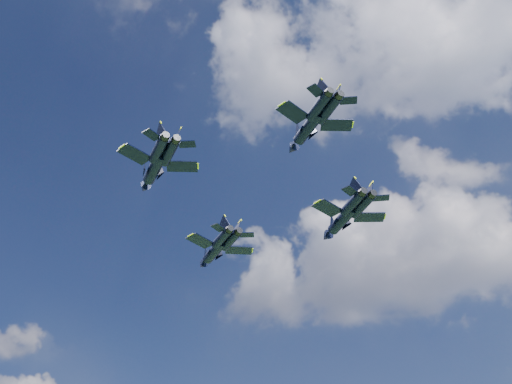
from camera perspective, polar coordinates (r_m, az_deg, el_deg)
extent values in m
cylinder|color=black|center=(117.63, -3.66, -5.23)|extent=(8.51, 7.44, 1.89)
cone|color=black|center=(122.59, -4.79, -6.48)|extent=(3.24, 3.11, 1.78)
ellipsoid|color=brown|center=(120.72, -4.30, -5.71)|extent=(2.98, 2.70, 0.86)
cube|color=black|center=(114.73, -4.97, -4.35)|extent=(4.04, 5.42, 0.19)
cube|color=black|center=(117.26, -1.55, -5.19)|extent=(5.55, 4.72, 0.19)
cube|color=black|center=(110.62, -3.37, -3.18)|extent=(2.04, 2.78, 0.15)
cube|color=black|center=(112.52, -0.82, -3.83)|extent=(2.93, 2.43, 0.15)
cube|color=black|center=(112.57, -2.78, -2.93)|extent=(2.85, 1.84, 3.16)
cube|color=black|center=(113.37, -1.72, -3.20)|extent=(2.04, 2.53, 3.16)
cylinder|color=black|center=(100.50, -8.98, 2.13)|extent=(8.18, 7.62, 1.86)
cone|color=black|center=(105.29, -9.90, 0.33)|extent=(3.18, 3.11, 1.76)
ellipsoid|color=brown|center=(103.54, -9.48, 1.34)|extent=(2.88, 2.73, 0.85)
cube|color=black|center=(98.29, -10.72, 3.31)|extent=(4.16, 5.40, 0.19)
cube|color=black|center=(99.61, -6.59, 2.28)|extent=(5.46, 4.51, 0.19)
cube|color=black|center=(94.21, -9.26, 5.05)|extent=(2.11, 2.79, 0.14)
cube|color=black|center=(95.21, -6.15, 4.25)|extent=(2.87, 2.31, 0.14)
cube|color=black|center=(96.01, -8.42, 5.20)|extent=(2.75, 1.82, 3.12)
cube|color=black|center=(96.43, -7.13, 4.86)|extent=(1.90, 2.58, 3.12)
cylinder|color=black|center=(113.11, 7.71, -2.41)|extent=(8.62, 8.56, 2.02)
cone|color=black|center=(117.98, 6.26, -4.00)|extent=(3.42, 3.41, 1.91)
ellipsoid|color=brown|center=(116.18, 6.85, -3.07)|extent=(3.06, 3.04, 0.92)
cube|color=black|center=(109.79, 6.38, -1.43)|extent=(4.69, 5.90, 0.20)
cube|color=black|center=(113.28, 10.05, -2.22)|extent=(5.91, 4.73, 0.20)
cube|color=black|center=(105.95, 8.34, 0.11)|extent=(2.39, 3.07, 0.16)
cube|color=black|center=(108.58, 11.06, -0.52)|extent=(3.08, 2.41, 0.16)
cube|color=black|center=(108.20, 8.84, 0.36)|extent=(2.90, 1.99, 3.38)
cube|color=black|center=(109.30, 9.98, 0.09)|extent=(1.99, 2.89, 3.38)
cylinder|color=black|center=(91.59, 4.71, 5.78)|extent=(7.49, 7.11, 1.72)
cone|color=black|center=(95.38, 3.21, 3.80)|extent=(2.93, 2.88, 1.63)
ellipsoid|color=brown|center=(94.06, 3.83, 4.88)|extent=(2.64, 2.55, 0.78)
cube|color=black|center=(89.09, 3.28, 7.09)|extent=(3.89, 5.00, 0.17)
cube|color=black|center=(91.68, 7.18, 5.93)|extent=(5.04, 4.12, 0.17)
cube|color=black|center=(86.16, 5.33, 8.98)|extent=(1.97, 2.59, 0.13)
cube|color=black|center=(88.09, 8.23, 8.05)|extent=(2.64, 2.11, 0.13)
cube|color=black|center=(88.09, 5.89, 9.03)|extent=(2.52, 1.69, 2.88)
cube|color=black|center=(88.89, 7.10, 8.64)|extent=(1.72, 2.40, 2.88)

